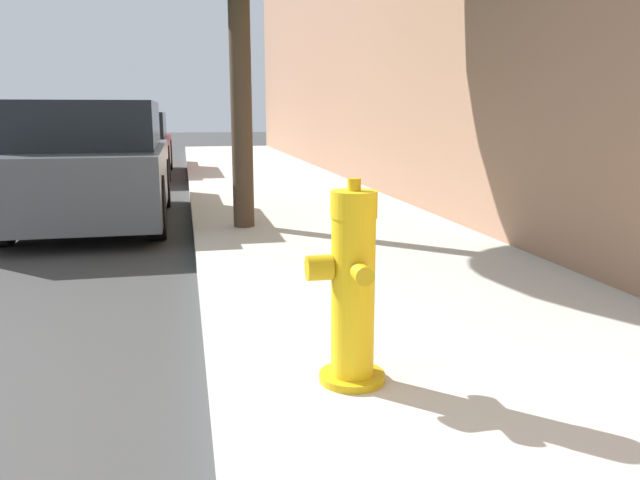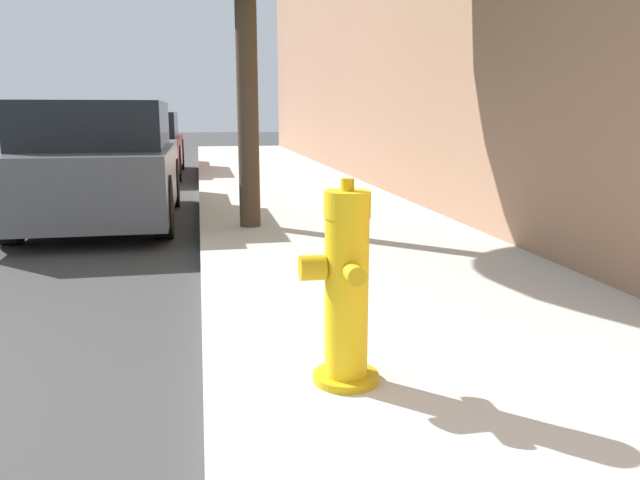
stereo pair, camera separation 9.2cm
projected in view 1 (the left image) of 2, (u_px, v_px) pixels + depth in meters
The scene contains 4 objects.
sidewalk_slab at pixel (542, 412), 2.71m from camera, with size 2.82×40.00×0.16m.
fire_hydrant at pixel (352, 290), 2.76m from camera, with size 0.36×0.38×0.92m.
parked_car_near at pixel (92, 166), 7.55m from camera, with size 1.75×3.81×1.48m.
parked_car_mid at pixel (125, 145), 13.17m from camera, with size 1.88×4.23×1.34m.
Camera 1 is at (2.05, -2.24, 1.36)m, focal length 35.00 mm.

